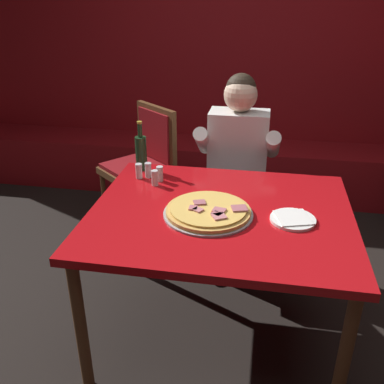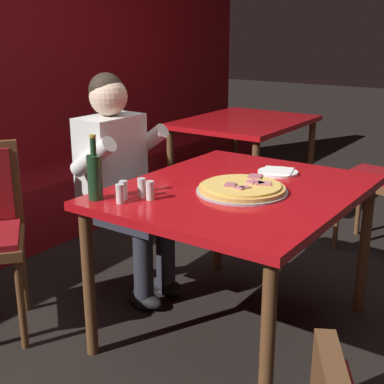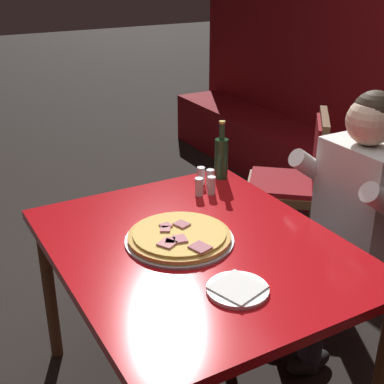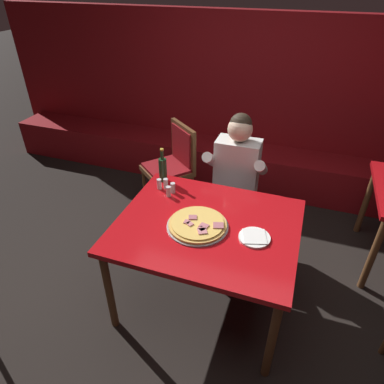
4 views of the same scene
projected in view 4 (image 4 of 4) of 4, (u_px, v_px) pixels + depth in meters
The scene contains 13 objects.
ground_plane at pixel (205, 297), 2.81m from camera, with size 24.00×24.00×0.00m, color black.
booth_wall_panel at pixel (263, 101), 4.00m from camera, with size 6.80×0.16×1.90m, color maroon.
booth_bench at pixel (251, 168), 4.15m from camera, with size 6.46×0.48×0.46m, color maroon.
main_dining_table at pixel (207, 232), 2.43m from camera, with size 1.26×1.04×0.77m.
pizza at pixel (198, 224), 2.35m from camera, with size 0.43×0.43×0.05m.
plate_white_paper at pixel (254, 237), 2.25m from camera, with size 0.21×0.21×0.02m.
beer_bottle at pixel (163, 169), 2.81m from camera, with size 0.07×0.07×0.29m.
shaker_black_pepper at pixel (166, 184), 2.74m from camera, with size 0.04×0.04×0.09m.
shaker_parmesan at pixel (173, 188), 2.69m from camera, with size 0.04×0.04×0.09m.
shaker_red_pepper_flakes at pixel (159, 184), 2.74m from camera, with size 0.04×0.04×0.09m.
shaker_oregano at pixel (168, 192), 2.65m from camera, with size 0.04×0.04×0.09m.
diner_seated_blue_shirt at pixel (234, 179), 3.01m from camera, with size 0.53×0.53×1.27m.
dining_chair_near_right at pixel (173, 162), 3.54m from camera, with size 0.62×0.62×0.96m.
Camera 4 is at (0.52, -1.79, 2.28)m, focal length 32.00 mm.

